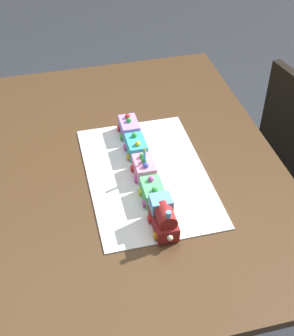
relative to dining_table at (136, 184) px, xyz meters
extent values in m
plane|color=#2D3038|center=(0.00, 0.00, -0.63)|extent=(8.00, 8.00, 0.00)
cube|color=#4C331E|center=(0.00, 0.00, 0.09)|extent=(1.40, 1.00, 0.03)
cube|color=#4C331E|center=(0.64, -0.44, -0.28)|extent=(0.07, 0.07, 0.71)
cube|color=#4C331E|center=(0.64, 0.44, -0.28)|extent=(0.07, 0.07, 0.71)
cube|color=black|center=(0.33, -0.70, -0.42)|extent=(0.04, 0.04, 0.42)
cube|color=silver|center=(-0.08, -0.02, 0.11)|extent=(0.60, 0.40, 0.00)
cube|color=maroon|center=(-0.32, -0.01, 0.14)|extent=(0.12, 0.06, 0.05)
cylinder|color=maroon|center=(-0.34, -0.01, 0.18)|extent=(0.07, 0.05, 0.05)
cube|color=#669EEA|center=(-0.29, -0.01, 0.18)|extent=(0.06, 0.06, 0.04)
cylinder|color=#669EEA|center=(-0.37, -0.01, 0.21)|extent=(0.02, 0.02, 0.03)
sphere|color=#F4EFCC|center=(-0.39, -0.01, 0.14)|extent=(0.02, 0.02, 0.02)
cylinder|color=yellow|center=(-0.36, -0.05, 0.12)|extent=(0.02, 0.01, 0.02)
cylinder|color=#4C59D8|center=(-0.29, -0.05, 0.12)|extent=(0.02, 0.01, 0.02)
cylinder|color=orange|center=(-0.36, 0.02, 0.12)|extent=(0.02, 0.01, 0.02)
cylinder|color=red|center=(-0.29, 0.02, 0.12)|extent=(0.02, 0.01, 0.02)
cube|color=#59CC7A|center=(-0.19, -0.01, 0.14)|extent=(0.10, 0.06, 0.06)
cylinder|color=yellow|center=(-0.22, -0.05, 0.12)|extent=(0.02, 0.01, 0.02)
cylinder|color=red|center=(-0.17, -0.05, 0.12)|extent=(0.02, 0.01, 0.02)
cylinder|color=#D84CB2|center=(-0.22, 0.02, 0.12)|extent=(0.02, 0.01, 0.02)
cylinder|color=yellow|center=(-0.17, 0.02, 0.12)|extent=(0.02, 0.01, 0.02)
sphere|color=#D84CB2|center=(-0.17, -0.01, 0.17)|extent=(0.02, 0.02, 0.02)
sphere|color=green|center=(-0.22, -0.01, 0.17)|extent=(0.02, 0.02, 0.02)
cube|color=pink|center=(-0.07, -0.01, 0.14)|extent=(0.10, 0.06, 0.06)
cylinder|color=orange|center=(-0.10, -0.05, 0.12)|extent=(0.02, 0.01, 0.02)
cylinder|color=orange|center=(-0.05, -0.05, 0.12)|extent=(0.02, 0.01, 0.02)
cylinder|color=#D84CB2|center=(-0.10, 0.02, 0.12)|extent=(0.02, 0.01, 0.02)
cylinder|color=red|center=(-0.05, 0.02, 0.12)|extent=(0.02, 0.01, 0.02)
sphere|color=#4C59D8|center=(-0.10, -0.01, 0.17)|extent=(0.02, 0.02, 0.02)
sphere|color=green|center=(-0.05, -0.01, 0.17)|extent=(0.02, 0.02, 0.02)
sphere|color=green|center=(-0.07, -0.01, 0.17)|extent=(0.02, 0.02, 0.02)
cube|color=#38B7C6|center=(0.04, -0.01, 0.14)|extent=(0.10, 0.06, 0.06)
cylinder|color=red|center=(0.02, -0.05, 0.12)|extent=(0.02, 0.01, 0.02)
cylinder|color=red|center=(0.07, -0.05, 0.12)|extent=(0.02, 0.01, 0.02)
cylinder|color=orange|center=(0.02, 0.02, 0.12)|extent=(0.02, 0.01, 0.02)
cylinder|color=#D84CB2|center=(0.07, 0.02, 0.12)|extent=(0.02, 0.01, 0.02)
sphere|color=yellow|center=(0.02, -0.01, 0.17)|extent=(0.02, 0.02, 0.02)
sphere|color=green|center=(0.07, -0.01, 0.17)|extent=(0.02, 0.02, 0.02)
cube|color=#AD84E0|center=(0.16, -0.01, 0.14)|extent=(0.10, 0.06, 0.06)
cylinder|color=green|center=(0.13, -0.05, 0.12)|extent=(0.02, 0.01, 0.02)
cylinder|color=green|center=(0.19, -0.05, 0.12)|extent=(0.02, 0.01, 0.02)
cylinder|color=green|center=(0.13, 0.02, 0.12)|extent=(0.02, 0.01, 0.02)
cylinder|color=red|center=(0.19, 0.02, 0.12)|extent=(0.02, 0.01, 0.02)
sphere|color=red|center=(0.19, -0.01, 0.17)|extent=(0.02, 0.02, 0.02)
sphere|color=green|center=(0.16, -0.01, 0.17)|extent=(0.02, 0.02, 0.02)
cylinder|color=#4CA5E5|center=(-0.08, -0.01, 0.20)|extent=(0.01, 0.01, 0.04)
cone|color=yellow|center=(-0.08, -0.01, 0.23)|extent=(0.01, 0.01, 0.01)
camera|label=1|loc=(-1.23, 0.26, 1.20)|focal=50.58mm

